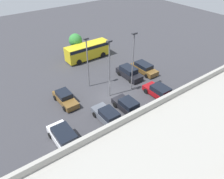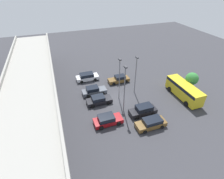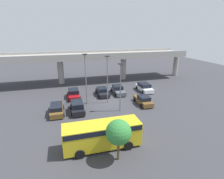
# 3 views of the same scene
# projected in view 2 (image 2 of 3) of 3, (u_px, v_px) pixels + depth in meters

# --- Properties ---
(ground_plane) EXTENTS (97.68, 97.68, 0.00)m
(ground_plane) POSITION_uv_depth(u_px,v_px,m) (116.00, 99.00, 32.53)
(ground_plane) COLOR #38383D
(highway_overpass) EXTENTS (46.92, 7.34, 7.08)m
(highway_overpass) POSITION_uv_depth(u_px,v_px,m) (30.00, 86.00, 25.57)
(highway_overpass) COLOR #9E9B93
(highway_overpass) RESTS_ON ground_plane
(parked_car_0) EXTENTS (2.09, 4.68, 1.48)m
(parked_car_0) POSITION_uv_depth(u_px,v_px,m) (151.00, 123.00, 26.29)
(parked_car_0) COLOR brown
(parked_car_0) RESTS_ON ground_plane
(parked_car_1) EXTENTS (2.22, 4.46, 1.55)m
(parked_car_1) POSITION_uv_depth(u_px,v_px,m) (107.00, 120.00, 26.85)
(parked_car_1) COLOR maroon
(parked_car_1) RESTS_ON ground_plane
(parked_car_2) EXTENTS (2.13, 4.50, 1.47)m
(parked_car_2) POSITION_uv_depth(u_px,v_px,m) (99.00, 100.00, 31.12)
(parked_car_2) COLOR black
(parked_car_2) RESTS_ON ground_plane
(parked_car_3) EXTENTS (2.07, 4.64, 1.57)m
(parked_car_3) POSITION_uv_depth(u_px,v_px,m) (94.00, 91.00, 33.54)
(parked_car_3) COLOR #515660
(parked_car_3) RESTS_ON ground_plane
(parked_car_4) EXTENTS (1.98, 4.51, 1.52)m
(parked_car_4) POSITION_uv_depth(u_px,v_px,m) (119.00, 79.00, 37.22)
(parked_car_4) COLOR brown
(parked_car_4) RESTS_ON ground_plane
(parked_car_5) EXTENTS (2.25, 4.78, 1.60)m
(parked_car_5) POSITION_uv_depth(u_px,v_px,m) (87.00, 77.00, 37.92)
(parked_car_5) COLOR silver
(parked_car_5) RESTS_ON ground_plane
(parked_car_6) EXTENTS (2.06, 4.54, 1.68)m
(parked_car_6) POSITION_uv_depth(u_px,v_px,m) (143.00, 110.00, 28.66)
(parked_car_6) COLOR black
(parked_car_6) RESTS_ON ground_plane
(shuttle_bus) EXTENTS (7.97, 2.67, 2.74)m
(shuttle_bus) POSITION_uv_depth(u_px,v_px,m) (184.00, 90.00, 32.19)
(shuttle_bus) COLOR gold
(shuttle_bus) RESTS_ON ground_plane
(lamp_post_near_aisle) EXTENTS (0.70, 0.35, 8.36)m
(lamp_post_near_aisle) POSITION_uv_depth(u_px,v_px,m) (125.00, 87.00, 27.06)
(lamp_post_near_aisle) COLOR slate
(lamp_post_near_aisle) RESTS_ON ground_plane
(lamp_post_mid_lot) EXTENTS (0.70, 0.35, 7.40)m
(lamp_post_mid_lot) POSITION_uv_depth(u_px,v_px,m) (136.00, 72.00, 32.03)
(lamp_post_mid_lot) COLOR slate
(lamp_post_mid_lot) RESTS_ON ground_plane
(lamp_post_by_overpass) EXTENTS (0.70, 0.35, 8.02)m
(lamp_post_by_overpass) POSITION_uv_depth(u_px,v_px,m) (119.00, 77.00, 30.01)
(lamp_post_by_overpass) COLOR slate
(lamp_post_by_overpass) RESTS_ON ground_plane
(tree_front_centre) EXTENTS (2.37, 2.37, 4.14)m
(tree_front_centre) POSITION_uv_depth(u_px,v_px,m) (192.00, 79.00, 32.90)
(tree_front_centre) COLOR brown
(tree_front_centre) RESTS_ON ground_plane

